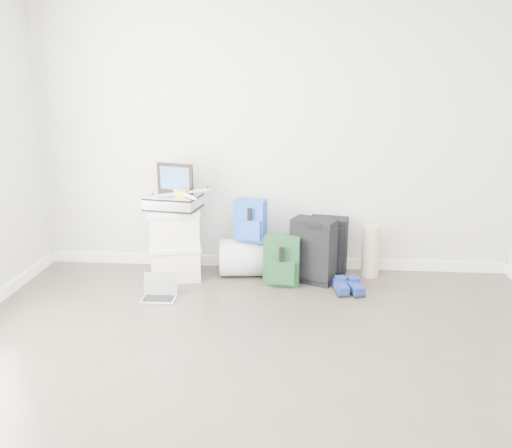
# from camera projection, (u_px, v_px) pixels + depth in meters

# --- Properties ---
(ground) EXTENTS (5.00, 5.00, 0.00)m
(ground) POSITION_uv_depth(u_px,v_px,m) (252.00, 424.00, 2.96)
(ground) COLOR #3D342C
(ground) RESTS_ON ground
(room_envelope) EXTENTS (4.52, 5.02, 2.71)m
(room_envelope) POSITION_uv_depth(u_px,v_px,m) (251.00, 103.00, 2.51)
(room_envelope) COLOR beige
(room_envelope) RESTS_ON ground
(boxes_stack) EXTENTS (0.53, 0.46, 0.66)m
(boxes_stack) POSITION_uv_depth(u_px,v_px,m) (175.00, 243.00, 5.00)
(boxes_stack) COLOR silver
(boxes_stack) RESTS_ON ground
(briefcase) EXTENTS (0.50, 0.40, 0.13)m
(briefcase) POSITION_uv_depth(u_px,v_px,m) (173.00, 202.00, 4.89)
(briefcase) COLOR #B2B2B7
(briefcase) RESTS_ON boxes_stack
(painting) EXTENTS (0.35, 0.13, 0.27)m
(painting) POSITION_uv_depth(u_px,v_px,m) (175.00, 178.00, 4.93)
(painting) COLOR black
(painting) RESTS_ON briefcase
(drone) EXTENTS (0.45, 0.45, 0.05)m
(drone) POSITION_uv_depth(u_px,v_px,m) (181.00, 193.00, 4.84)
(drone) COLOR gold
(drone) RESTS_ON briefcase
(duffel_bag) EXTENTS (0.60, 0.40, 0.35)m
(duffel_bag) POSITION_uv_depth(u_px,v_px,m) (251.00, 257.00, 5.09)
(duffel_bag) COLOR #94969D
(duffel_bag) RESTS_ON ground
(blue_backpack) EXTENTS (0.30, 0.25, 0.38)m
(blue_backpack) POSITION_uv_depth(u_px,v_px,m) (251.00, 221.00, 4.96)
(blue_backpack) COLOR #18479F
(blue_backpack) RESTS_ON duffel_bag
(large_suitcase) EXTENTS (0.44, 0.37, 0.59)m
(large_suitcase) POSITION_uv_depth(u_px,v_px,m) (313.00, 251.00, 4.90)
(large_suitcase) COLOR black
(large_suitcase) RESTS_ON ground
(green_backpack) EXTENTS (0.33, 0.26, 0.45)m
(green_backpack) POSITION_uv_depth(u_px,v_px,m) (282.00, 261.00, 4.87)
(green_backpack) COLOR #153A1D
(green_backpack) RESTS_ON ground
(carry_on) EXTENTS (0.38, 0.29, 0.55)m
(carry_on) POSITION_uv_depth(u_px,v_px,m) (328.00, 246.00, 5.11)
(carry_on) COLOR black
(carry_on) RESTS_ON ground
(shoes) EXTENTS (0.28, 0.28, 0.09)m
(shoes) POSITION_uv_depth(u_px,v_px,m) (347.00, 288.00, 4.72)
(shoes) COLOR black
(shoes) RESTS_ON ground
(rolled_rug) EXTENTS (0.16, 0.16, 0.49)m
(rolled_rug) POSITION_uv_depth(u_px,v_px,m) (371.00, 251.00, 5.05)
(rolled_rug) COLOR tan
(rolled_rug) RESTS_ON ground
(laptop) EXTENTS (0.29, 0.21, 0.21)m
(laptop) POSITION_uv_depth(u_px,v_px,m) (159.00, 293.00, 4.60)
(laptop) COLOR #BABABF
(laptop) RESTS_ON ground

